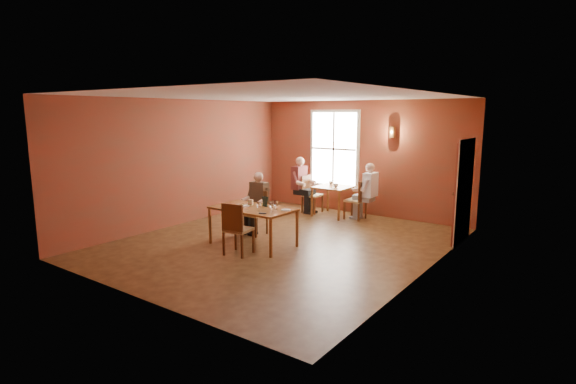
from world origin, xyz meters
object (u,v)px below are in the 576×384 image
Objects in this scene: chair_diner_main at (255,213)px; diner_white at (357,192)px; main_table at (253,226)px; chair_diner_white at (355,200)px; chair_diner_maroon at (312,194)px; diner_main at (254,206)px; chair_empty at (238,228)px; second_table at (333,201)px; diner_maroon at (311,186)px.

diner_white reaches higher than chair_diner_main.
chair_diner_white is at bearing 79.29° from main_table.
diner_white reaches higher than main_table.
diner_white reaches higher than chair_diner_maroon.
diner_main reaches higher than main_table.
chair_empty is 3.93m from chair_diner_white.
chair_diner_maroon is (-0.18, 2.66, -0.16)m from diner_main.
second_table is at bearing 90.00° from diner_white.
chair_diner_white is at bearing 90.00° from chair_diner_maroon.
main_table is at bearing 96.11° from chair_empty.
diner_maroon reaches higher than diner_white.
main_table is at bearing -89.50° from second_table.
chair_diner_main is 2.65m from diner_maroon.
chair_empty is 3.91m from second_table.
chair_diner_maroon is at bearing -86.16° from diner_main.
chair_diner_main is 1.10× the size of second_table.
chair_diner_maroon is (-1.30, 0.00, -0.00)m from chair_diner_white.
chair_empty reaches higher than main_table.
diner_maroon reaches higher than diner_main.
chair_diner_white is 0.20m from diner_white.
diner_main is at bearing 128.88° from main_table.
main_table is at bearing 168.78° from diner_white.
diner_white is (1.15, 2.66, 0.04)m from diner_main.
second_table is at bearing -100.03° from diner_main.
second_table is 0.66m from chair_diner_maroon.
diner_maroon is (-1.33, 0.00, 0.22)m from chair_diner_white.
chair_diner_main is (-0.50, 0.65, 0.09)m from main_table.
chair_diner_main is 0.69× the size of diner_white.
chair_empty reaches higher than second_table.
diner_main is at bearing -100.03° from second_table.
diner_maroon is (-0.88, 3.90, 0.22)m from chair_empty.
diner_main is 1.49× the size of second_table.
chair_diner_main is 2.64m from chair_diner_maroon.
second_table is (-0.03, 3.28, -0.00)m from main_table.
diner_white is at bearing -113.37° from diner_main.
main_table is 3.28m from second_table.
chair_diner_main is 0.97× the size of chair_diner_maroon.
chair_diner_white is at bearing 0.00° from second_table.
diner_main is at bearing 4.49° from diner_maroon.
chair_diner_white is (0.45, 3.90, -0.00)m from chair_empty.
chair_diner_maroon is (-0.85, 3.90, -0.01)m from chair_empty.
chair_diner_maroon is (-1.33, 0.00, -0.20)m from diner_white.
second_table is at bearing 90.00° from chair_diner_white.
second_table is 0.75m from diner_white.
diner_main is 1.32× the size of chair_diner_maroon.
chair_empty is 0.72× the size of diner_white.
main_table is 0.65m from chair_empty.
chair_diner_main reaches higher than second_table.
diner_white is (0.65, 3.28, 0.31)m from main_table.
chair_diner_maroon reaches higher than main_table.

